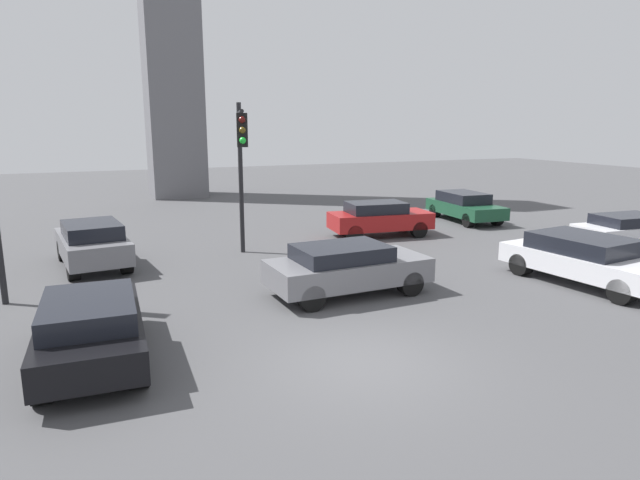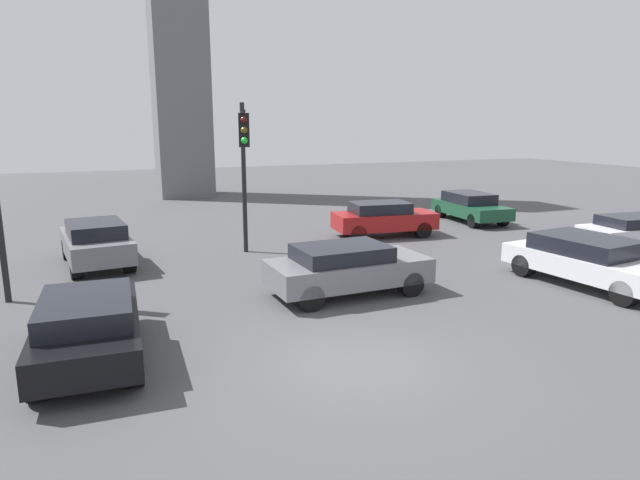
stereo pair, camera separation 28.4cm
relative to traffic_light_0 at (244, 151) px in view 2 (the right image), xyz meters
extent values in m
plane|color=#4C4C4F|center=(-0.04, -8.76, -3.71)|extent=(99.02, 99.02, 0.00)
cylinder|color=black|center=(0.33, 1.38, -1.06)|extent=(0.16, 0.16, 5.32)
cylinder|color=black|center=(-0.03, -0.13, 1.24)|extent=(0.84, 3.05, 0.12)
cube|color=black|center=(-0.34, -1.40, 0.69)|extent=(0.39, 0.39, 1.00)
sphere|color=#4C0F0C|center=(-0.38, -1.60, 0.99)|extent=(0.20, 0.20, 0.20)
sphere|color=#594714|center=(-0.38, -1.60, 0.69)|extent=(0.20, 0.20, 0.20)
sphere|color=green|center=(-0.38, -1.60, 0.39)|extent=(0.20, 0.20, 0.20)
cube|color=slate|center=(-4.73, 1.28, -3.02)|extent=(2.33, 4.34, 0.69)
cube|color=black|center=(-4.70, 1.08, -2.47)|extent=(1.90, 2.50, 0.50)
cylinder|color=black|center=(-5.65, 2.60, -3.36)|extent=(0.41, 0.73, 0.70)
cylinder|color=black|center=(-4.13, 2.78, -3.36)|extent=(0.41, 0.73, 0.70)
cylinder|color=black|center=(-5.32, -0.21, -3.36)|extent=(0.41, 0.73, 0.70)
cylinder|color=black|center=(-3.80, -0.03, -3.36)|extent=(0.41, 0.73, 0.70)
cube|color=silver|center=(13.76, -3.86, -3.09)|extent=(4.29, 2.09, 0.63)
cube|color=black|center=(13.55, -3.84, -2.61)|extent=(2.45, 1.72, 0.41)
cylinder|color=black|center=(12.41, -3.03, -3.40)|extent=(0.64, 0.37, 0.62)
cylinder|color=black|center=(12.29, -4.44, -3.40)|extent=(0.64, 0.37, 0.62)
cube|color=slate|center=(1.63, -4.69, -3.05)|extent=(4.42, 2.11, 0.65)
cube|color=black|center=(1.41, -4.69, -2.54)|extent=(2.50, 1.81, 0.44)
cylinder|color=black|center=(3.08, -3.83, -3.37)|extent=(0.70, 0.38, 0.68)
cylinder|color=black|center=(3.14, -5.43, -3.37)|extent=(0.70, 0.38, 0.68)
cylinder|color=black|center=(0.12, -3.94, -3.37)|extent=(0.70, 0.38, 0.68)
cylinder|color=black|center=(0.18, -5.54, -3.37)|extent=(0.70, 0.38, 0.68)
cube|color=maroon|center=(6.36, 1.94, -3.05)|extent=(4.31, 2.21, 0.66)
cube|color=black|center=(6.16, 1.96, -2.52)|extent=(2.48, 1.79, 0.48)
cylinder|color=black|center=(7.84, 2.49, -3.38)|extent=(0.70, 0.39, 0.67)
cylinder|color=black|center=(7.68, 1.07, -3.38)|extent=(0.70, 0.39, 0.67)
cylinder|color=black|center=(5.05, 2.81, -3.38)|extent=(0.70, 0.39, 0.67)
cylinder|color=black|center=(4.88, 1.39, -3.38)|extent=(0.70, 0.39, 0.67)
cube|color=silver|center=(8.51, -6.54, -3.08)|extent=(2.72, 4.98, 0.58)
cube|color=black|center=(8.48, -6.30, -2.58)|extent=(2.22, 2.87, 0.51)
cylinder|color=black|center=(7.81, -8.25, -3.37)|extent=(0.47, 0.72, 0.68)
cylinder|color=black|center=(9.21, -4.83, -3.37)|extent=(0.47, 0.72, 0.68)
cylinder|color=black|center=(7.44, -5.03, -3.37)|extent=(0.47, 0.72, 0.68)
cube|color=black|center=(-4.92, -6.63, -3.08)|extent=(2.04, 4.39, 0.61)
cube|color=black|center=(-4.93, -6.85, -2.59)|extent=(1.74, 2.48, 0.46)
cylinder|color=black|center=(-5.64, -5.13, -3.39)|extent=(0.36, 0.66, 0.65)
cylinder|color=black|center=(-4.10, -5.19, -3.39)|extent=(0.36, 0.66, 0.65)
cylinder|color=black|center=(-5.75, -8.07, -3.39)|extent=(0.36, 0.66, 0.65)
cylinder|color=black|center=(-4.21, -8.13, -3.39)|extent=(0.36, 0.66, 0.65)
cube|color=#19472D|center=(11.88, 3.50, -3.11)|extent=(2.19, 4.48, 0.57)
cube|color=black|center=(11.90, 3.71, -2.61)|extent=(1.81, 2.56, 0.52)
cylinder|color=black|center=(12.51, 1.96, -3.39)|extent=(0.38, 0.67, 0.64)
cylinder|color=black|center=(11.01, 2.09, -3.39)|extent=(0.38, 0.67, 0.64)
cylinder|color=black|center=(12.76, 4.91, -3.39)|extent=(0.38, 0.67, 0.64)
cylinder|color=black|center=(11.26, 5.03, -3.39)|extent=(0.38, 0.67, 0.64)
camera|label=1|loc=(-4.82, -17.71, 0.89)|focal=30.90mm
camera|label=2|loc=(-4.56, -17.82, 0.89)|focal=30.90mm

